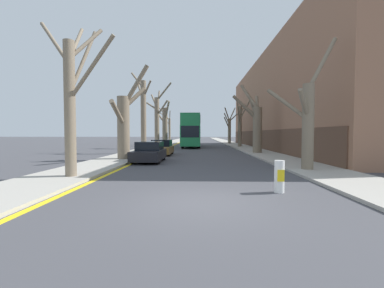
{
  "coord_description": "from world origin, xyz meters",
  "views": [
    {
      "loc": [
        0.01,
        -7.23,
        1.97
      ],
      "look_at": [
        -0.94,
        24.8,
        0.67
      ],
      "focal_mm": 24.0,
      "sensor_mm": 36.0,
      "label": 1
    }
  ],
  "objects_px": {
    "parked_car_1": "(162,148)",
    "street_tree_right_2": "(240,124)",
    "parked_car_0": "(149,152)",
    "street_tree_right_1": "(256,124)",
    "double_decker_bus": "(191,129)",
    "street_tree_left_3": "(157,119)",
    "street_tree_left_5": "(169,128)",
    "street_tree_left_1": "(125,123)",
    "street_tree_right_3": "(229,128)",
    "traffic_bollard": "(279,177)",
    "street_tree_left_4": "(165,125)",
    "street_tree_left_2": "(143,112)",
    "street_tree_right_0": "(307,120)",
    "street_tree_left_0": "(72,96)"
  },
  "relations": [
    {
      "from": "parked_car_1",
      "to": "street_tree_right_2",
      "type": "bearing_deg",
      "value": 55.4
    },
    {
      "from": "parked_car_0",
      "to": "street_tree_right_1",
      "type": "bearing_deg",
      "value": 40.29
    },
    {
      "from": "street_tree_right_2",
      "to": "double_decker_bus",
      "type": "relative_size",
      "value": 0.63
    },
    {
      "from": "street_tree_left_3",
      "to": "street_tree_left_5",
      "type": "height_order",
      "value": "street_tree_left_3"
    },
    {
      "from": "street_tree_left_1",
      "to": "street_tree_right_1",
      "type": "bearing_deg",
      "value": 31.21
    },
    {
      "from": "street_tree_left_5",
      "to": "street_tree_right_3",
      "type": "relative_size",
      "value": 0.97
    },
    {
      "from": "double_decker_bus",
      "to": "parked_car_0",
      "type": "bearing_deg",
      "value": -96.67
    },
    {
      "from": "parked_car_0",
      "to": "street_tree_left_3",
      "type": "bearing_deg",
      "value": 97.42
    },
    {
      "from": "double_decker_bus",
      "to": "traffic_bollard",
      "type": "distance_m",
      "value": 29.3
    },
    {
      "from": "street_tree_left_3",
      "to": "street_tree_right_3",
      "type": "distance_m",
      "value": 18.54
    },
    {
      "from": "street_tree_left_4",
      "to": "traffic_bollard",
      "type": "relative_size",
      "value": 6.51
    },
    {
      "from": "street_tree_left_1",
      "to": "street_tree_left_5",
      "type": "distance_m",
      "value": 29.21
    },
    {
      "from": "street_tree_left_2",
      "to": "street_tree_right_1",
      "type": "relative_size",
      "value": 1.18
    },
    {
      "from": "street_tree_right_0",
      "to": "traffic_bollard",
      "type": "distance_m",
      "value": 6.18
    },
    {
      "from": "street_tree_right_0",
      "to": "street_tree_right_2",
      "type": "relative_size",
      "value": 1.01
    },
    {
      "from": "street_tree_right_1",
      "to": "parked_car_1",
      "type": "height_order",
      "value": "street_tree_right_1"
    },
    {
      "from": "street_tree_right_2",
      "to": "parked_car_0",
      "type": "bearing_deg",
      "value": -115.71
    },
    {
      "from": "street_tree_left_2",
      "to": "street_tree_right_3",
      "type": "relative_size",
      "value": 1.19
    },
    {
      "from": "traffic_bollard",
      "to": "street_tree_right_3",
      "type": "bearing_deg",
      "value": 85.78
    },
    {
      "from": "street_tree_left_2",
      "to": "parked_car_1",
      "type": "bearing_deg",
      "value": -40.28
    },
    {
      "from": "double_decker_bus",
      "to": "street_tree_left_1",
      "type": "bearing_deg",
      "value": -102.96
    },
    {
      "from": "street_tree_left_3",
      "to": "double_decker_bus",
      "type": "height_order",
      "value": "street_tree_left_3"
    },
    {
      "from": "street_tree_left_4",
      "to": "street_tree_right_2",
      "type": "bearing_deg",
      "value": -18.3
    },
    {
      "from": "street_tree_right_2",
      "to": "parked_car_0",
      "type": "distance_m",
      "value": 21.72
    },
    {
      "from": "street_tree_left_0",
      "to": "street_tree_right_0",
      "type": "distance_m",
      "value": 11.5
    },
    {
      "from": "street_tree_right_3",
      "to": "street_tree_left_1",
      "type": "bearing_deg",
      "value": -110.51
    },
    {
      "from": "street_tree_left_5",
      "to": "double_decker_bus",
      "type": "height_order",
      "value": "street_tree_left_5"
    },
    {
      "from": "street_tree_left_0",
      "to": "street_tree_right_1",
      "type": "distance_m",
      "value": 18.12
    },
    {
      "from": "street_tree_left_1",
      "to": "street_tree_right_1",
      "type": "xyz_separation_m",
      "value": [
        11.03,
        6.68,
        0.2
      ]
    },
    {
      "from": "street_tree_right_0",
      "to": "street_tree_left_4",
      "type": "bearing_deg",
      "value": 112.18
    },
    {
      "from": "street_tree_left_1",
      "to": "street_tree_left_5",
      "type": "height_order",
      "value": "street_tree_left_1"
    },
    {
      "from": "street_tree_left_5",
      "to": "double_decker_bus",
      "type": "distance_m",
      "value": 11.38
    },
    {
      "from": "street_tree_left_0",
      "to": "street_tree_left_1",
      "type": "bearing_deg",
      "value": 89.51
    },
    {
      "from": "street_tree_right_1",
      "to": "parked_car_1",
      "type": "relative_size",
      "value": 1.65
    },
    {
      "from": "street_tree_left_1",
      "to": "double_decker_bus",
      "type": "height_order",
      "value": "street_tree_left_1"
    },
    {
      "from": "street_tree_right_3",
      "to": "street_tree_left_4",
      "type": "bearing_deg",
      "value": -146.07
    },
    {
      "from": "street_tree_left_2",
      "to": "street_tree_right_1",
      "type": "distance_m",
      "value": 11.18
    },
    {
      "from": "street_tree_left_3",
      "to": "parked_car_0",
      "type": "bearing_deg",
      "value": -82.58
    },
    {
      "from": "parked_car_1",
      "to": "traffic_bollard",
      "type": "distance_m",
      "value": 16.28
    },
    {
      "from": "street_tree_left_2",
      "to": "street_tree_left_4",
      "type": "distance_m",
      "value": 15.56
    },
    {
      "from": "street_tree_right_2",
      "to": "parked_car_1",
      "type": "distance_m",
      "value": 16.68
    },
    {
      "from": "street_tree_left_0",
      "to": "street_tree_right_3",
      "type": "distance_m",
      "value": 39.0
    },
    {
      "from": "street_tree_right_2",
      "to": "street_tree_left_3",
      "type": "bearing_deg",
      "value": -163.11
    },
    {
      "from": "street_tree_left_2",
      "to": "street_tree_left_1",
      "type": "bearing_deg",
      "value": -89.24
    },
    {
      "from": "street_tree_right_3",
      "to": "traffic_bollard",
      "type": "xyz_separation_m",
      "value": [
        -2.94,
        -39.9,
        -2.53
      ]
    },
    {
      "from": "double_decker_bus",
      "to": "street_tree_left_4",
      "type": "bearing_deg",
      "value": 141.9
    },
    {
      "from": "street_tree_left_5",
      "to": "street_tree_right_2",
      "type": "height_order",
      "value": "street_tree_right_2"
    },
    {
      "from": "street_tree_right_0",
      "to": "street_tree_right_2",
      "type": "distance_m",
      "value": 23.64
    },
    {
      "from": "street_tree_left_5",
      "to": "parked_car_1",
      "type": "xyz_separation_m",
      "value": [
        2.29,
        -24.3,
        -2.37
      ]
    },
    {
      "from": "street_tree_left_2",
      "to": "parked_car_0",
      "type": "bearing_deg",
      "value": -74.61
    }
  ]
}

